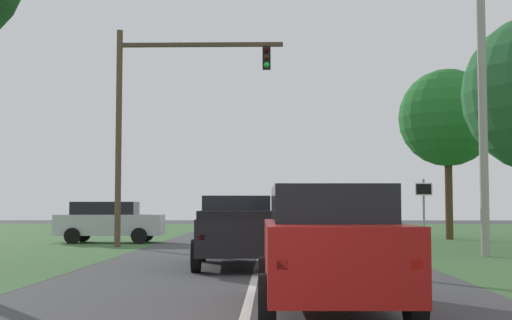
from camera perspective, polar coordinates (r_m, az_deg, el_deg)
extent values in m
plane|color=#424244|center=(18.04, 0.06, -8.83)|extent=(120.00, 120.00, 0.00)
cube|color=#9E1411|center=(11.09, 5.92, -7.58)|extent=(2.06, 4.95, 1.00)
cube|color=black|center=(11.31, 5.77, -3.54)|extent=(1.79, 3.08, 0.56)
cube|color=red|center=(8.62, 2.13, -8.39)|extent=(0.14, 0.06, 0.12)
cube|color=red|center=(8.82, 12.76, -8.19)|extent=(0.14, 0.06, 0.12)
cylinder|color=black|center=(12.60, 0.73, -9.41)|extent=(0.25, 0.72, 0.72)
cylinder|color=black|center=(12.77, 9.71, -9.28)|extent=(0.25, 0.72, 0.72)
cylinder|color=black|center=(9.57, 0.88, -11.23)|extent=(0.25, 0.72, 0.72)
cylinder|color=black|center=(9.79, 12.68, -10.97)|extent=(0.25, 0.72, 0.72)
cube|color=black|center=(19.06, -1.64, -6.00)|extent=(2.26, 5.56, 0.89)
cube|color=black|center=(18.77, -1.63, -3.80)|extent=(1.83, 2.17, 0.58)
cube|color=black|center=(17.35, -1.60, -4.43)|extent=(1.97, 2.18, 0.20)
cube|color=red|center=(16.38, -4.39, -6.22)|extent=(0.14, 0.07, 0.12)
cube|color=red|center=(16.39, 1.23, -6.23)|extent=(0.14, 0.07, 0.12)
cylinder|color=black|center=(20.79, -4.38, -7.03)|extent=(0.28, 0.81, 0.80)
cylinder|color=black|center=(20.80, 1.03, -7.04)|extent=(0.28, 0.81, 0.80)
cylinder|color=black|center=(17.42, -4.84, -7.68)|extent=(0.28, 0.81, 0.80)
cylinder|color=black|center=(17.43, 1.62, -7.69)|extent=(0.28, 0.81, 0.80)
cylinder|color=brown|center=(28.59, -10.99, 1.78)|extent=(0.24, 0.24, 8.61)
cube|color=#4C3D2B|center=(28.67, -4.43, 9.22)|extent=(6.52, 0.16, 0.16)
cube|color=black|center=(28.41, 0.86, 8.19)|extent=(0.32, 0.28, 0.90)
sphere|color=black|center=(28.33, 0.85, 8.85)|extent=(0.22, 0.22, 0.22)
sphere|color=black|center=(28.27, 0.85, 8.26)|extent=(0.22, 0.22, 0.22)
sphere|color=#1ED83F|center=(28.21, 0.85, 7.66)|extent=(0.22, 0.22, 0.22)
cylinder|color=gray|center=(25.18, 13.35, -4.38)|extent=(0.08, 0.08, 2.53)
cube|color=white|center=(25.16, 13.33, -2.29)|extent=(0.60, 0.03, 0.44)
cube|color=black|center=(25.14, 13.34, -2.29)|extent=(0.52, 0.01, 0.36)
cube|color=silver|center=(31.61, -11.64, -5.12)|extent=(4.59, 1.93, 0.89)
cube|color=black|center=(31.65, -12.02, -3.81)|extent=(2.77, 1.67, 0.55)
cube|color=red|center=(30.50, -7.77, -5.13)|extent=(0.06, 0.14, 0.12)
cube|color=red|center=(31.98, -7.41, -5.07)|extent=(0.06, 0.14, 0.12)
cylinder|color=black|center=(31.06, -14.55, -5.92)|extent=(0.68, 0.23, 0.68)
cylinder|color=black|center=(32.82, -13.75, -5.81)|extent=(0.68, 0.23, 0.68)
cylinder|color=black|center=(30.48, -9.38, -6.03)|extent=(0.68, 0.23, 0.68)
cylinder|color=black|center=(32.27, -8.85, -5.91)|extent=(0.68, 0.23, 0.68)
cylinder|color=#9E998E|center=(23.88, 17.77, 3.49)|extent=(0.28, 0.28, 9.05)
cylinder|color=#4C351E|center=(35.20, 15.25, -2.85)|extent=(0.36, 0.36, 4.09)
sphere|color=#256F2B|center=(35.45, 15.14, 3.31)|extent=(4.69, 4.69, 4.69)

